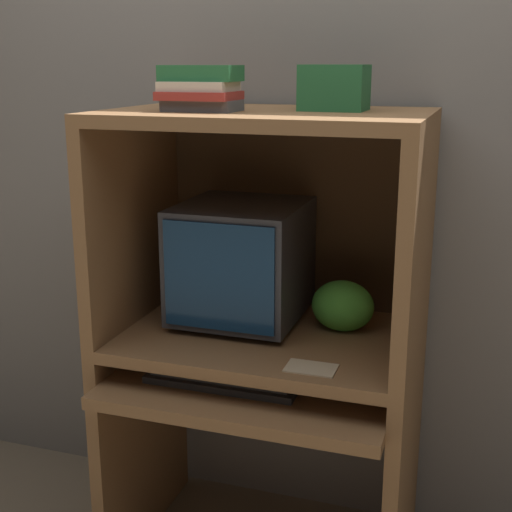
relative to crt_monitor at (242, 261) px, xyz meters
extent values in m
cube|color=gray|center=(0.10, 0.28, 0.34)|extent=(6.00, 0.06, 2.60)
cube|color=brown|center=(-0.32, -0.08, -0.63)|extent=(0.04, 0.60, 0.67)
cube|color=brown|center=(0.53, -0.08, -0.63)|extent=(0.04, 0.60, 0.67)
cube|color=brown|center=(0.10, -0.25, -0.31)|extent=(0.81, 0.42, 0.04)
cube|color=brown|center=(-0.32, -0.08, -0.24)|extent=(0.04, 0.60, 0.10)
cube|color=brown|center=(0.53, -0.08, -0.24)|extent=(0.04, 0.60, 0.10)
cube|color=brown|center=(0.10, -0.08, -0.21)|extent=(0.81, 0.60, 0.04)
cube|color=brown|center=(-0.32, -0.08, 0.13)|extent=(0.04, 0.60, 0.65)
cube|color=brown|center=(0.53, -0.08, 0.13)|extent=(0.04, 0.60, 0.65)
cube|color=brown|center=(0.10, -0.08, 0.44)|extent=(0.81, 0.60, 0.04)
cube|color=#48321E|center=(0.10, 0.21, 0.13)|extent=(0.81, 0.01, 0.65)
cylinder|color=#333338|center=(0.00, 0.00, -0.18)|extent=(0.21, 0.21, 0.02)
cube|color=#333338|center=(0.00, 0.00, 0.00)|extent=(0.37, 0.39, 0.35)
cube|color=navy|center=(0.00, -0.19, 0.00)|extent=(0.33, 0.01, 0.31)
cube|color=#2D2D30|center=(0.03, -0.24, -0.28)|extent=(0.44, 0.16, 0.02)
cube|color=#474749|center=(0.03, -0.24, -0.27)|extent=(0.40, 0.13, 0.01)
ellipsoid|color=#B7B7B7|center=(0.31, -0.23, -0.28)|extent=(0.06, 0.04, 0.03)
ellipsoid|color=green|center=(0.32, 0.01, -0.11)|extent=(0.19, 0.14, 0.15)
cube|color=#4C4C51|center=(-0.05, -0.16, 0.47)|extent=(0.19, 0.13, 0.03)
cube|color=maroon|center=(-0.06, -0.17, 0.50)|extent=(0.20, 0.16, 0.02)
cube|color=beige|center=(-0.06, -0.16, 0.52)|extent=(0.19, 0.14, 0.03)
cube|color=#236638|center=(-0.06, -0.16, 0.56)|extent=(0.21, 0.12, 0.04)
cube|color=#CCB28C|center=(0.30, -0.29, -0.19)|extent=(0.13, 0.09, 0.00)
cube|color=#236638|center=(0.28, -0.02, 0.52)|extent=(0.17, 0.15, 0.12)
camera|label=1|loc=(0.71, -1.98, 0.58)|focal=50.00mm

